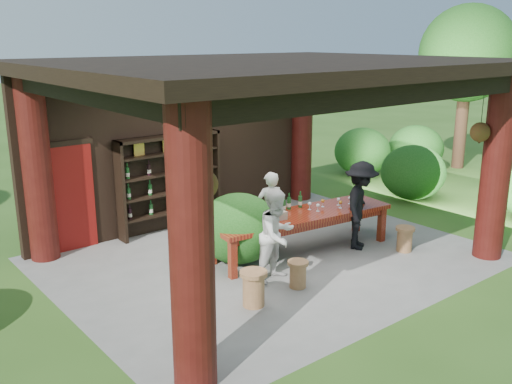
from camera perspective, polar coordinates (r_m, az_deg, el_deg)
ground at (r=10.37m, az=1.40°, el=-6.60°), size 90.00×90.00×0.00m
pavilion at (r=10.10m, az=-0.16°, el=5.39°), size 7.50×6.00×3.60m
wine_shelf at (r=11.66m, az=-8.57°, el=0.87°), size 2.25×0.34×1.98m
tasting_table at (r=10.47m, az=4.59°, el=-2.73°), size 3.66×1.33×0.75m
stool_near_left at (r=9.15m, az=4.21°, el=-8.13°), size 0.33×0.33×0.44m
stool_near_right at (r=10.96m, az=14.64°, el=-4.51°), size 0.35×0.35×0.47m
stool_far_left at (r=8.52m, az=-0.25°, el=-9.52°), size 0.41×0.41×0.55m
host at (r=10.66m, az=1.41°, el=-1.81°), size 0.61×0.49×1.46m
guest_woman at (r=9.24m, az=2.12°, el=-4.32°), size 0.83×0.69×1.53m
guest_man at (r=10.77m, az=10.41°, el=-1.33°), size 1.24×1.09×1.66m
table_bottles at (r=10.62m, az=3.53°, el=-0.92°), size 0.50×0.13×0.31m
table_glasses at (r=10.67m, az=5.92°, el=-1.35°), size 1.95×0.58×0.15m
napkin_basket at (r=10.05m, az=2.30°, el=-2.36°), size 0.28×0.21×0.14m
shrubs at (r=12.05m, az=7.74°, el=-0.80°), size 15.41×8.33×1.36m
trees at (r=13.08m, az=9.06°, el=12.92°), size 22.25×11.08×4.80m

